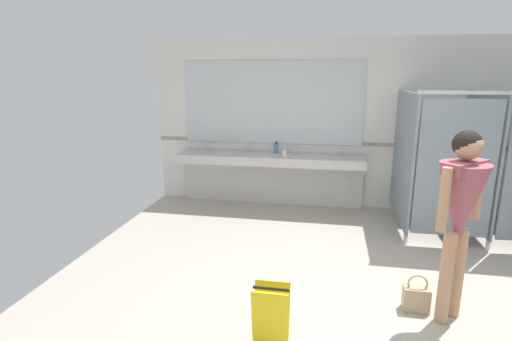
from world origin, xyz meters
The scene contains 11 objects.
ground_plane centered at (0.00, 0.00, -0.05)m, with size 6.84×6.78×0.10m, color #B2A899.
wall_back centered at (0.00, 3.15, 1.35)m, with size 6.84×0.12×2.69m, color silver.
wall_back_tile_band centered at (0.00, 3.08, 1.05)m, with size 6.84×0.01×0.06m, color #9E937F.
vanity_counter centered at (-1.47, 2.89, 0.64)m, with size 3.02×0.53×0.99m.
mirror_panel centered at (-1.47, 3.08, 1.68)m, with size 2.92×0.02×1.32m, color silver.
bathroom_stalls centered at (1.48, 2.14, 1.02)m, with size 2.02×1.49×1.95m.
person_standing centered at (0.58, 0.04, 1.08)m, with size 0.57×0.57×1.70m.
handbag centered at (0.32, 0.12, 0.13)m, with size 0.23×0.13×0.36m.
soap_dispenser centered at (-1.37, 2.96, 0.96)m, with size 0.07×0.07×0.19m.
paper_cup centered at (-1.21, 2.69, 0.93)m, with size 0.07×0.07×0.10m, color white.
wet_floor_sign centered at (-0.92, -0.69, 0.29)m, with size 0.28×0.19×0.57m.
Camera 1 is at (-0.53, -3.37, 2.13)m, focal length 27.83 mm.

